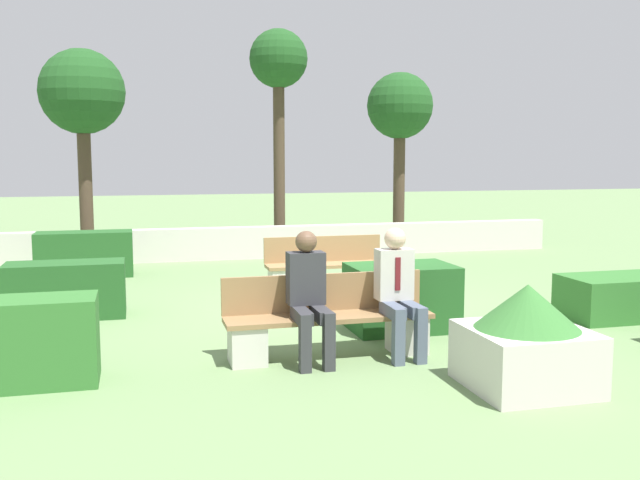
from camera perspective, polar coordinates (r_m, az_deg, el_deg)
The scene contains 13 objects.
ground_plane at distance 9.96m, azimuth 2.23°, elevation -5.43°, with size 60.00×60.00×0.00m, color #6B8956.
perimeter_wall at distance 14.80m, azimuth -3.47°, elevation -0.15°, with size 12.23×0.30×0.65m.
bench_front at distance 7.52m, azimuth 0.67°, elevation -6.78°, with size 2.19×0.49×0.85m.
bench_left_side at distance 11.04m, azimuth 0.49°, elevation -2.49°, with size 1.88×0.48×0.85m.
person_seated_man at distance 7.53m, azimuth 6.26°, elevation -3.63°, with size 0.38×0.63×1.35m.
person_seated_woman at distance 7.25m, azimuth -0.92°, elevation -4.05°, with size 0.38×0.63×1.34m.
hedge_block_near_right at distance 9.87m, azimuth -19.67°, elevation -3.79°, with size 1.50×0.63×0.73m.
hedge_block_mid_right at distance 8.73m, azimuth 6.52°, elevation -4.57°, with size 1.25×0.86×0.79m.
hedge_block_far_left at distance 13.09m, azimuth -18.31°, elevation -1.09°, with size 1.63×0.63×0.79m.
planter_corner_left at distance 6.76m, azimuth 16.18°, elevation -7.60°, with size 1.04×1.04×0.96m.
tree_leftmost at distance 15.74m, azimuth -18.50°, elevation 10.91°, with size 1.75×1.75×4.29m.
tree_center_left at distance 16.00m, azimuth -3.34°, elevation 13.44°, with size 1.28×1.28×4.85m.
tree_center_right at distance 16.89m, azimuth 6.41°, elevation 10.29°, with size 1.53×1.53×4.02m.
Camera 1 is at (-2.82, -9.32, 2.10)m, focal length 40.00 mm.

